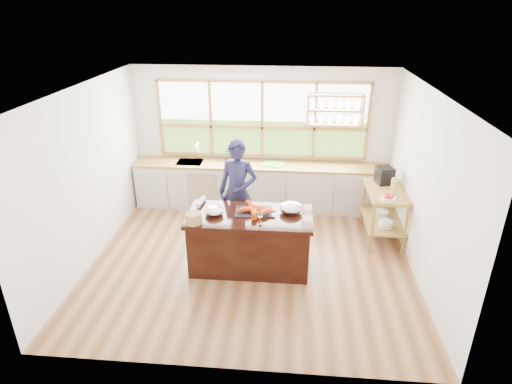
# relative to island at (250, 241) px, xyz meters

# --- Properties ---
(ground_plane) EXTENTS (5.00, 5.00, 0.00)m
(ground_plane) POSITION_rel_island_xyz_m (0.00, 0.20, -0.45)
(ground_plane) COLOR #946541
(room_shell) EXTENTS (5.02, 4.52, 2.71)m
(room_shell) POSITION_rel_island_xyz_m (0.02, 0.71, 1.30)
(room_shell) COLOR silver
(room_shell) RESTS_ON ground_plane
(back_counter) EXTENTS (4.90, 0.63, 0.90)m
(back_counter) POSITION_rel_island_xyz_m (-0.02, 2.14, 0.00)
(back_counter) COLOR beige
(back_counter) RESTS_ON ground_plane
(right_shelf_unit) EXTENTS (0.62, 1.10, 0.90)m
(right_shelf_unit) POSITION_rel_island_xyz_m (2.19, 1.09, 0.15)
(right_shelf_unit) COLOR olive
(right_shelf_unit) RESTS_ON ground_plane
(island) EXTENTS (1.85, 0.90, 0.90)m
(island) POSITION_rel_island_xyz_m (0.00, 0.00, 0.00)
(island) COLOR black
(island) RESTS_ON ground_plane
(cook) EXTENTS (0.71, 0.52, 1.79)m
(cook) POSITION_rel_island_xyz_m (-0.28, 0.81, 0.44)
(cook) COLOR #1B1B3C
(cook) RESTS_ON ground_plane
(potted_plant) EXTENTS (0.14, 0.10, 0.27)m
(potted_plant) POSITION_rel_island_xyz_m (-0.67, 2.20, 0.58)
(potted_plant) COLOR slate
(potted_plant) RESTS_ON back_counter
(cutting_board) EXTENTS (0.46, 0.38, 0.01)m
(cutting_board) POSITION_rel_island_xyz_m (0.23, 2.14, 0.45)
(cutting_board) COLOR green
(cutting_board) RESTS_ON back_counter
(espresso_machine) EXTENTS (0.32, 0.33, 0.29)m
(espresso_machine) POSITION_rel_island_xyz_m (2.19, 1.40, 0.59)
(espresso_machine) COLOR black
(espresso_machine) RESTS_ON right_shelf_unit
(wine_bottle) EXTENTS (0.08, 0.08, 0.29)m
(wine_bottle) POSITION_rel_island_xyz_m (2.24, 0.92, 0.59)
(wine_bottle) COLOR #AFBC5D
(wine_bottle) RESTS_ON right_shelf_unit
(fruit_bowl) EXTENTS (0.24, 0.24, 0.11)m
(fruit_bowl) POSITION_rel_island_xyz_m (2.14, 0.70, 0.49)
(fruit_bowl) COLOR white
(fruit_bowl) RESTS_ON right_shelf_unit
(slate_board) EXTENTS (0.57, 0.43, 0.02)m
(slate_board) POSITION_rel_island_xyz_m (0.05, 0.10, 0.45)
(slate_board) COLOR black
(slate_board) RESTS_ON island
(lobster_pile) EXTENTS (0.52, 0.48, 0.08)m
(lobster_pile) POSITION_rel_island_xyz_m (0.07, 0.07, 0.50)
(lobster_pile) COLOR #E84A06
(lobster_pile) RESTS_ON slate_board
(mixing_bowl_left) EXTENTS (0.29, 0.29, 0.14)m
(mixing_bowl_left) POSITION_rel_island_xyz_m (-0.52, -0.03, 0.51)
(mixing_bowl_left) COLOR #B7BABE
(mixing_bowl_left) RESTS_ON island
(mixing_bowl_right) EXTENTS (0.35, 0.35, 0.17)m
(mixing_bowl_right) POSITION_rel_island_xyz_m (0.61, 0.15, 0.52)
(mixing_bowl_right) COLOR #B7BABE
(mixing_bowl_right) RESTS_ON island
(wine_glass) EXTENTS (0.08, 0.08, 0.22)m
(wine_glass) POSITION_rel_island_xyz_m (0.18, -0.30, 0.61)
(wine_glass) COLOR silver
(wine_glass) RESTS_ON island
(wicker_basket) EXTENTS (0.24, 0.24, 0.15)m
(wicker_basket) POSITION_rel_island_xyz_m (-0.77, -0.32, 0.52)
(wicker_basket) COLOR #9F8B4D
(wicker_basket) RESTS_ON island
(parchment_roll) EXTENTS (0.11, 0.31, 0.08)m
(parchment_roll) POSITION_rel_island_xyz_m (-0.80, 0.30, 0.49)
(parchment_roll) COLOR white
(parchment_roll) RESTS_ON island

